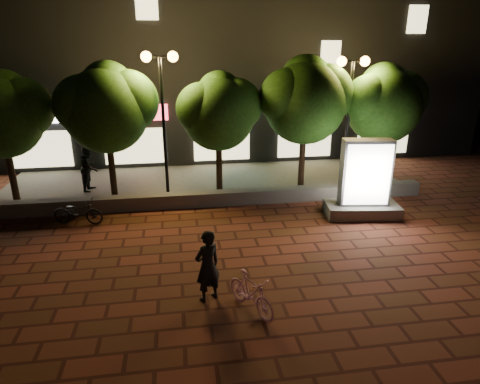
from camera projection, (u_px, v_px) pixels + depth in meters
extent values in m
plane|color=maroon|center=(222.00, 259.00, 11.36)|extent=(80.00, 80.00, 0.00)
cube|color=slate|center=(210.00, 199.00, 14.99)|extent=(16.00, 0.45, 0.50)
cube|color=slate|center=(205.00, 182.00, 17.38)|extent=(16.00, 5.00, 0.08)
cube|color=black|center=(193.00, 53.00, 21.73)|extent=(28.00, 8.00, 10.00)
cube|color=white|center=(35.00, 115.00, 17.78)|extent=(3.20, 0.12, 0.70)
cube|color=beige|center=(41.00, 150.00, 18.29)|extent=(2.60, 0.10, 1.60)
cube|color=#C52C3C|center=(131.00, 113.00, 18.35)|extent=(3.20, 0.12, 0.70)
cube|color=beige|center=(134.00, 146.00, 18.86)|extent=(2.60, 0.10, 1.60)
cube|color=#37C6C5|center=(221.00, 111.00, 18.92)|extent=(3.20, 0.12, 0.70)
cube|color=beige|center=(222.00, 143.00, 19.43)|extent=(2.60, 0.10, 1.60)
cube|color=orange|center=(306.00, 109.00, 19.49)|extent=(3.20, 0.12, 0.70)
cube|color=beige|center=(305.00, 140.00, 20.00)|extent=(2.60, 0.10, 1.60)
cube|color=silver|center=(387.00, 107.00, 20.06)|extent=(3.20, 0.12, 0.70)
cube|color=beige|center=(383.00, 137.00, 20.57)|extent=(2.60, 0.10, 1.60)
cube|color=beige|center=(147.00, 4.00, 16.99)|extent=(0.90, 0.10, 1.20)
cube|color=beige|center=(331.00, 55.00, 18.81)|extent=(0.90, 0.10, 1.20)
cube|color=beige|center=(418.00, 19.00, 18.87)|extent=(0.90, 0.10, 1.20)
cylinder|color=black|center=(11.00, 171.00, 14.97)|extent=(0.24, 0.24, 2.25)
sphere|color=#2C5C1B|center=(1.00, 118.00, 14.32)|extent=(2.80, 2.80, 2.80)
sphere|color=#2C5C1B|center=(23.00, 108.00, 14.50)|extent=(2.10, 2.10, 2.10)
sphere|color=#2C5C1B|center=(4.00, 96.00, 14.42)|extent=(1.82, 1.82, 1.82)
cylinder|color=black|center=(112.00, 165.00, 15.45)|extent=(0.24, 0.24, 2.34)
sphere|color=#2C5C1B|center=(106.00, 111.00, 14.77)|extent=(3.00, 3.00, 3.00)
sphere|color=#2C5C1B|center=(127.00, 101.00, 14.96)|extent=(2.25, 2.25, 2.25)
sphere|color=#2C5C1B|center=(84.00, 105.00, 14.45)|extent=(2.10, 2.10, 2.10)
sphere|color=#2C5C1B|center=(108.00, 88.00, 14.85)|extent=(1.95, 1.95, 1.95)
cylinder|color=black|center=(219.00, 162.00, 16.04)|extent=(0.24, 0.24, 2.21)
sphere|color=#2C5C1B|center=(218.00, 114.00, 15.41)|extent=(2.70, 2.70, 2.70)
sphere|color=#2C5C1B|center=(235.00, 105.00, 15.59)|extent=(2.03, 2.03, 2.02)
sphere|color=#2C5C1B|center=(202.00, 109.00, 15.10)|extent=(1.89, 1.89, 1.89)
sphere|color=#2C5C1B|center=(220.00, 95.00, 15.52)|extent=(1.76, 1.76, 1.76)
cylinder|color=black|center=(302.00, 156.00, 16.48)|extent=(0.24, 0.24, 2.43)
sphere|color=#2C5C1B|center=(305.00, 103.00, 15.77)|extent=(3.10, 3.10, 3.10)
sphere|color=#2C5C1B|center=(323.00, 94.00, 15.96)|extent=(2.33, 2.33, 2.33)
sphere|color=#2C5C1B|center=(288.00, 97.00, 15.45)|extent=(2.17, 2.17, 2.17)
sphere|color=#2C5C1B|center=(306.00, 81.00, 15.84)|extent=(2.01, 2.02, 2.02)
cylinder|color=black|center=(378.00, 155.00, 16.95)|extent=(0.24, 0.24, 2.29)
sphere|color=#2C5C1B|center=(384.00, 107.00, 16.29)|extent=(2.90, 2.90, 2.90)
sphere|color=#2C5C1B|center=(399.00, 98.00, 16.48)|extent=(2.18, 2.17, 2.17)
sphere|color=#2C5C1B|center=(370.00, 101.00, 15.97)|extent=(2.03, 2.03, 2.03)
sphere|color=#2C5C1B|center=(384.00, 87.00, 16.38)|extent=(1.89, 1.88, 1.88)
cylinder|color=black|center=(164.00, 129.00, 15.09)|extent=(0.12, 0.12, 5.00)
cylinder|color=black|center=(160.00, 57.00, 14.24)|extent=(0.90, 0.08, 0.08)
sphere|color=#F69E3D|center=(146.00, 57.00, 14.18)|extent=(0.36, 0.36, 0.36)
sphere|color=#F69E3D|center=(173.00, 57.00, 14.31)|extent=(0.36, 0.36, 0.36)
cylinder|color=black|center=(348.00, 126.00, 16.13)|extent=(0.12, 0.12, 4.80)
cylinder|color=black|center=(353.00, 61.00, 15.31)|extent=(0.90, 0.08, 0.08)
sphere|color=#F69E3D|center=(342.00, 61.00, 15.24)|extent=(0.36, 0.36, 0.36)
sphere|color=#F69E3D|center=(365.00, 61.00, 15.37)|extent=(0.36, 0.36, 0.36)
cube|color=slate|center=(362.00, 209.00, 14.16)|extent=(2.56, 1.52, 0.40)
cube|color=#4C4C51|center=(365.00, 173.00, 13.71)|extent=(1.67, 0.76, 2.22)
cube|color=white|center=(368.00, 175.00, 13.44)|extent=(1.45, 0.23, 2.02)
cube|color=white|center=(363.00, 170.00, 13.98)|extent=(1.45, 0.23, 2.02)
imported|color=#F1A1CA|center=(251.00, 293.00, 9.02)|extent=(1.09, 1.52, 0.90)
imported|color=black|center=(208.00, 266.00, 9.30)|extent=(0.75, 0.67, 1.72)
imported|color=black|center=(78.00, 212.00, 13.38)|extent=(1.69, 0.90, 0.85)
imported|color=black|center=(90.00, 168.00, 16.06)|extent=(0.83, 0.99, 1.82)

